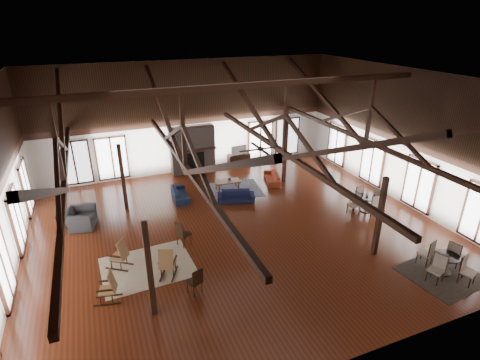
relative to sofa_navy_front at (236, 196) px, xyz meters
name	(u,v)px	position (x,y,z in m)	size (l,w,h in m)	color
floor	(237,229)	(-0.86, -2.34, -0.25)	(16.00, 16.00, 0.00)	#582212
ceiling	(237,79)	(-0.86, -2.34, 5.75)	(16.00, 14.00, 0.02)	black
wall_back	(189,118)	(-0.86, 4.66, 2.75)	(16.00, 0.02, 6.00)	white
wall_front	(354,265)	(-0.86, -9.34, 2.75)	(16.00, 0.02, 6.00)	white
wall_right	(402,137)	(7.14, -2.34, 2.75)	(0.02, 14.00, 6.00)	white
roof_truss	(237,134)	(-0.86, -2.34, 3.78)	(15.60, 14.07, 3.14)	#32190E
post_grid	(237,195)	(-0.86, -2.34, 1.27)	(8.16, 7.16, 3.05)	#32190E
fireplace	(193,150)	(-0.86, 4.33, 1.04)	(2.50, 0.69, 2.60)	#6F5D55
ceiling_fan	(261,148)	(-0.36, -3.34, 3.48)	(1.60, 1.60, 0.75)	black
sofa_navy_front	(236,196)	(0.00, 0.00, 0.00)	(1.73, 0.67, 0.50)	#141838
sofa_navy_left	(180,194)	(-2.36, 1.29, 0.00)	(0.67, 1.71, 0.50)	#141E38
sofa_orange	(272,177)	(2.59, 1.43, -0.01)	(0.65, 1.66, 0.48)	#97361D
coffee_table	(228,182)	(0.09, 1.39, 0.16)	(1.28, 0.72, 0.47)	brown
vase	(230,179)	(0.21, 1.42, 0.31)	(0.17, 0.17, 0.17)	#B2B2B2
armchair	(81,218)	(-6.75, 0.22, 0.14)	(1.05, 1.20, 0.78)	#302F32
side_table_lamp	(63,217)	(-7.44, 0.50, 0.21)	(0.48, 0.48, 1.22)	black
rocking_chair_a	(121,255)	(-5.51, -3.24, 0.26)	(0.95, 0.85, 1.09)	#925E37
rocking_chair_b	(167,264)	(-4.14, -4.33, 0.27)	(0.78, 0.96, 1.10)	#925E37
rocking_chair_c	(109,287)	(-5.99, -4.83, 0.24)	(0.88, 0.60, 1.04)	#925E37
side_chair_a	(181,232)	(-3.26, -2.73, 0.35)	(0.59, 0.59, 1.04)	black
side_chair_b	(196,280)	(-3.48, -5.51, 0.29)	(0.52, 0.52, 0.94)	black
cafe_table_near	(446,261)	(4.56, -7.64, 0.23)	(1.89, 1.89, 0.97)	black
cafe_table_far	(367,201)	(5.03, -3.06, 0.24)	(1.88, 1.88, 0.99)	black
cup_near	(447,256)	(4.47, -7.67, 0.50)	(0.13, 0.13, 0.11)	#B2B2B2
cup_far	(367,195)	(5.04, -3.02, 0.51)	(0.12, 0.12, 0.10)	#B2B2B2
tv_console	(239,159)	(1.91, 4.41, 0.07)	(1.29, 0.48, 0.64)	black
television	(238,150)	(1.87, 4.41, 0.67)	(0.96, 0.13, 0.55)	#B2B2B2
rug_tan	(148,267)	(-4.70, -3.55, -0.25)	(3.05, 2.40, 0.01)	tan
rug_navy	(232,190)	(0.25, 1.24, -0.25)	(2.89, 2.17, 0.01)	#1C224E
rug_dark	(442,274)	(4.46, -7.68, -0.25)	(2.36, 2.15, 0.01)	black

